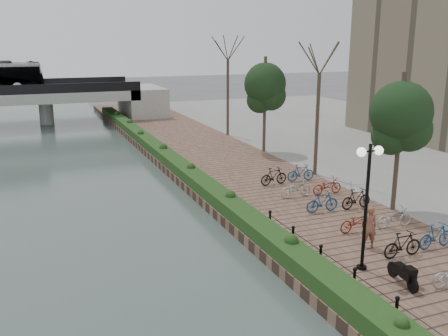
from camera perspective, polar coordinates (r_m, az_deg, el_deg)
promenade at (r=30.28m, az=2.36°, el=-1.19°), size 8.00×75.00×0.50m
inland_pavement at (r=39.45m, az=24.10°, el=1.22°), size 24.00×75.00×0.50m
hedge at (r=31.26m, az=-5.21°, el=0.30°), size 1.10×56.00×0.60m
chain_fence at (r=16.35m, az=16.78°, el=-13.62°), size 0.10×14.10×0.70m
lamppost at (r=17.60m, az=16.14°, el=-1.27°), size 1.02×0.32×4.52m
motorcycle at (r=17.81m, az=19.76°, el=-11.12°), size 0.65×1.48×0.89m
pedestrian at (r=20.28m, az=16.23°, el=-6.47°), size 0.72×0.59×1.69m
bicycle_parking at (r=23.27m, az=15.06°, el=-4.66°), size 2.40×14.69×1.00m
street_trees at (r=27.41m, az=14.29°, el=4.10°), size 3.20×37.12×6.80m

